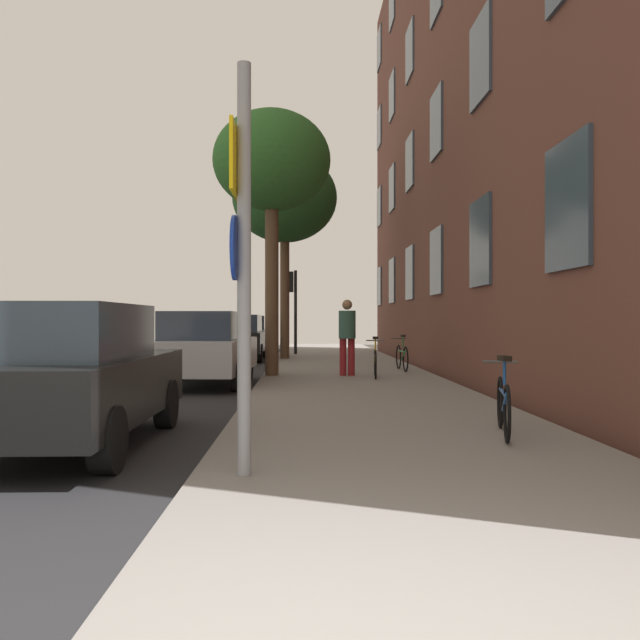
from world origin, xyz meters
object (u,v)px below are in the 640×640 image
at_px(bicycle_1, 375,361).
at_px(car_1, 205,348).
at_px(pedestrian_0, 347,332).
at_px(bicycle_0, 503,404).
at_px(traffic_light, 293,296).
at_px(tree_far, 285,199).
at_px(tree_near, 272,163).
at_px(car_2, 239,337).
at_px(sign_post, 241,250).
at_px(bicycle_2, 402,357).
at_px(car_0, 63,374).
at_px(car_3, 247,334).

distance_m(bicycle_1, car_1, 3.91).
bearing_deg(pedestrian_0, bicycle_0, -81.28).
relative_size(traffic_light, tree_far, 0.46).
xyz_separation_m(tree_near, car_2, (-1.52, 7.63, -4.38)).
distance_m(sign_post, tree_near, 10.60).
relative_size(bicycle_1, bicycle_2, 1.02).
bearing_deg(tree_near, traffic_light, 87.89).
relative_size(sign_post, traffic_light, 1.08).
xyz_separation_m(tree_far, car_2, (-1.65, 0.72, -4.81)).
xyz_separation_m(pedestrian_0, car_2, (-3.33, 7.78, -0.32)).
distance_m(tree_near, car_0, 9.63).
xyz_separation_m(traffic_light, car_0, (-2.31, -18.13, -1.53)).
bearing_deg(tree_near, car_0, -103.13).
height_order(traffic_light, bicycle_2, traffic_light).
relative_size(bicycle_2, car_0, 0.40).
bearing_deg(bicycle_2, tree_far, 119.91).
distance_m(traffic_light, car_3, 4.30).
relative_size(traffic_light, car_2, 0.74).
relative_size(car_0, car_1, 1.00).
bearing_deg(sign_post, car_3, 94.69).
relative_size(traffic_light, bicycle_1, 1.97).
height_order(tree_far, pedestrian_0, tree_far).
bearing_deg(bicycle_0, traffic_light, 98.50).
distance_m(bicycle_2, car_1, 5.47).
distance_m(car_0, car_2, 15.99).
xyz_separation_m(tree_near, bicycle_1, (2.43, -0.67, -4.74)).
xyz_separation_m(tree_far, bicycle_1, (2.30, -7.59, -5.17)).
relative_size(bicycle_0, car_2, 0.36).
distance_m(bicycle_2, car_3, 12.96).
height_order(tree_near, car_0, tree_near).
bearing_deg(tree_near, bicycle_1, -15.48).
bearing_deg(tree_far, bicycle_1, -73.12).
bearing_deg(tree_far, bicycle_2, -60.09).
bearing_deg(tree_near, bicycle_2, 21.26).
relative_size(tree_far, car_0, 1.74).
distance_m(traffic_light, pedestrian_0, 10.11).
bearing_deg(pedestrian_0, tree_near, 175.34).
xyz_separation_m(traffic_light, bicycle_1, (2.07, -10.45, -1.88)).
xyz_separation_m(bicycle_0, car_0, (-5.00, -0.07, 0.36)).
distance_m(bicycle_0, bicycle_2, 9.59).
xyz_separation_m(traffic_light, bicycle_2, (2.99, -8.48, -1.88)).
bearing_deg(tree_near, bicycle_0, -69.73).
relative_size(traffic_light, bicycle_2, 2.00).
distance_m(sign_post, traffic_light, 19.90).
bearing_deg(pedestrian_0, sign_post, -99.10).
xyz_separation_m(bicycle_1, car_2, (-3.95, 8.31, 0.35)).
xyz_separation_m(sign_post, car_2, (-1.74, 17.75, -1.21)).
relative_size(bicycle_2, car_2, 0.37).
xyz_separation_m(traffic_light, car_3, (-2.06, 3.45, -1.53)).
distance_m(traffic_light, bicycle_0, 18.36).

